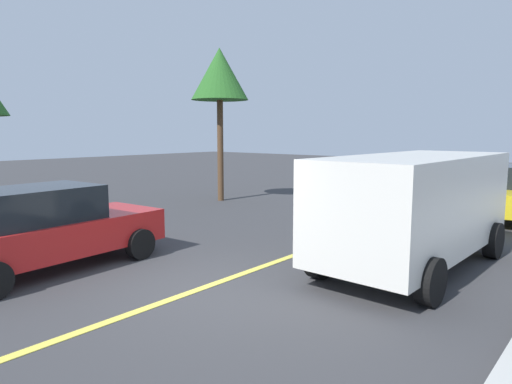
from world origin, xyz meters
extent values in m
plane|color=#38383A|center=(0.00, 0.00, 0.00)|extent=(80.00, 80.00, 0.00)
cube|color=#E0D14C|center=(3.00, 0.00, 0.01)|extent=(28.00, 0.16, 0.01)
cube|color=silver|center=(3.49, -2.27, 1.29)|extent=(5.25, 2.14, 1.82)
cube|color=black|center=(1.41, -2.22, 1.69)|extent=(0.21, 1.84, 0.80)
cylinder|color=black|center=(1.69, -3.22, 0.38)|extent=(0.77, 0.28, 0.76)
cylinder|color=black|center=(1.75, -1.23, 0.38)|extent=(0.77, 0.28, 0.76)
cylinder|color=black|center=(5.23, -3.32, 0.38)|extent=(0.77, 0.28, 0.76)
cylinder|color=black|center=(5.28, -1.32, 0.38)|extent=(0.77, 0.28, 0.76)
cylinder|color=black|center=(8.87, -2.12, 0.32)|extent=(0.66, 0.30, 0.64)
cylinder|color=black|center=(11.89, -1.74, 0.32)|extent=(0.66, 0.30, 0.64)
cube|color=red|center=(-1.13, 3.09, 0.65)|extent=(4.43, 1.97, 0.65)
cube|color=black|center=(-1.34, 3.08, 1.30)|extent=(2.17, 1.63, 0.65)
cylinder|color=black|center=(0.29, 4.03, 0.32)|extent=(0.65, 0.26, 0.64)
cylinder|color=black|center=(0.40, 2.33, 0.32)|extent=(0.65, 0.26, 0.64)
cylinder|color=#513823|center=(7.40, 6.83, 1.93)|extent=(0.23, 0.23, 3.87)
cone|color=#286023|center=(7.40, 6.83, 4.84)|extent=(2.17, 2.17, 1.93)
camera|label=1|loc=(-5.13, -5.46, 2.63)|focal=31.72mm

